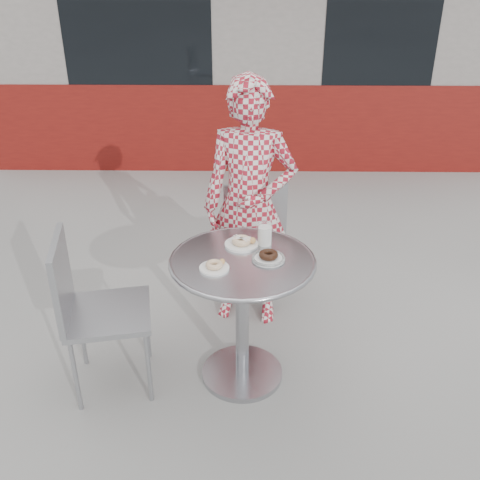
{
  "coord_description": "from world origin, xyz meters",
  "views": [
    {
      "loc": [
        -0.01,
        -2.43,
        2.2
      ],
      "look_at": [
        -0.05,
        0.13,
        0.87
      ],
      "focal_mm": 40.0,
      "sensor_mm": 36.0,
      "label": 1
    }
  ],
  "objects_px": {
    "chair_left": "(110,341)",
    "plate_far": "(242,242)",
    "plate_near": "(215,266)",
    "plate_checker": "(268,257)",
    "seated_person": "(249,206)",
    "chair_far": "(251,254)",
    "milk_cup": "(265,234)",
    "bistro_table": "(242,290)"
  },
  "relations": [
    {
      "from": "seated_person",
      "to": "plate_checker",
      "type": "xyz_separation_m",
      "value": [
        0.1,
        -0.65,
        -0.01
      ]
    },
    {
      "from": "chair_left",
      "to": "milk_cup",
      "type": "xyz_separation_m",
      "value": [
        0.87,
        0.24,
        0.57
      ]
    },
    {
      "from": "seated_person",
      "to": "plate_near",
      "type": "height_order",
      "value": "seated_person"
    },
    {
      "from": "chair_far",
      "to": "milk_cup",
      "type": "xyz_separation_m",
      "value": [
        0.07,
        -0.83,
        0.58
      ]
    },
    {
      "from": "seated_person",
      "to": "plate_far",
      "type": "height_order",
      "value": "seated_person"
    },
    {
      "from": "chair_far",
      "to": "milk_cup",
      "type": "bearing_deg",
      "value": 86.93
    },
    {
      "from": "plate_far",
      "to": "chair_far",
      "type": "bearing_deg",
      "value": 86.15
    },
    {
      "from": "chair_far",
      "to": "plate_near",
      "type": "xyz_separation_m",
      "value": [
        -0.2,
        -1.1,
        0.53
      ]
    },
    {
      "from": "bistro_table",
      "to": "milk_cup",
      "type": "xyz_separation_m",
      "value": [
        0.12,
        0.17,
        0.25
      ]
    },
    {
      "from": "chair_far",
      "to": "seated_person",
      "type": "distance_m",
      "value": 0.65
    },
    {
      "from": "seated_person",
      "to": "milk_cup",
      "type": "relative_size",
      "value": 12.69
    },
    {
      "from": "plate_near",
      "to": "bistro_table",
      "type": "bearing_deg",
      "value": 35.44
    },
    {
      "from": "chair_left",
      "to": "plate_far",
      "type": "relative_size",
      "value": 5.05
    },
    {
      "from": "plate_far",
      "to": "plate_checker",
      "type": "bearing_deg",
      "value": -48.06
    },
    {
      "from": "bistro_table",
      "to": "plate_checker",
      "type": "xyz_separation_m",
      "value": [
        0.14,
        -0.0,
        0.21
      ]
    },
    {
      "from": "plate_far",
      "to": "milk_cup",
      "type": "distance_m",
      "value": 0.13
    },
    {
      "from": "bistro_table",
      "to": "plate_far",
      "type": "xyz_separation_m",
      "value": [
        -0.0,
        0.16,
        0.21
      ]
    },
    {
      "from": "chair_left",
      "to": "chair_far",
      "type": "bearing_deg",
      "value": -48.12
    },
    {
      "from": "chair_left",
      "to": "bistro_table",
      "type": "bearing_deg",
      "value": -96.24
    },
    {
      "from": "chair_far",
      "to": "plate_far",
      "type": "bearing_deg",
      "value": 78.29
    },
    {
      "from": "chair_far",
      "to": "plate_checker",
      "type": "distance_m",
      "value": 1.14
    },
    {
      "from": "seated_person",
      "to": "plate_near",
      "type": "relative_size",
      "value": 10.56
    },
    {
      "from": "plate_far",
      "to": "plate_near",
      "type": "bearing_deg",
      "value": -118.19
    },
    {
      "from": "chair_left",
      "to": "plate_far",
      "type": "bearing_deg",
      "value": -84.65
    },
    {
      "from": "seated_person",
      "to": "chair_far",
      "type": "bearing_deg",
      "value": 95.81
    },
    {
      "from": "bistro_table",
      "to": "plate_checker",
      "type": "relative_size",
      "value": 4.46
    },
    {
      "from": "seated_person",
      "to": "milk_cup",
      "type": "height_order",
      "value": "seated_person"
    },
    {
      "from": "chair_left",
      "to": "plate_near",
      "type": "relative_size",
      "value": 6.13
    },
    {
      "from": "seated_person",
      "to": "bistro_table",
      "type": "bearing_deg",
      "value": -84.98
    },
    {
      "from": "chair_left",
      "to": "plate_near",
      "type": "bearing_deg",
      "value": -104.59
    },
    {
      "from": "chair_left",
      "to": "milk_cup",
      "type": "height_order",
      "value": "chair_left"
    },
    {
      "from": "seated_person",
      "to": "milk_cup",
      "type": "bearing_deg",
      "value": -71.51
    },
    {
      "from": "chair_left",
      "to": "seated_person",
      "type": "distance_m",
      "value": 1.19
    },
    {
      "from": "bistro_table",
      "to": "plate_near",
      "type": "bearing_deg",
      "value": -144.56
    },
    {
      "from": "chair_far",
      "to": "milk_cup",
      "type": "distance_m",
      "value": 1.01
    },
    {
      "from": "plate_near",
      "to": "plate_checker",
      "type": "bearing_deg",
      "value": 19.69
    },
    {
      "from": "plate_checker",
      "to": "plate_near",
      "type": "bearing_deg",
      "value": -160.31
    },
    {
      "from": "milk_cup",
      "to": "plate_checker",
      "type": "bearing_deg",
      "value": -85.01
    },
    {
      "from": "plate_near",
      "to": "milk_cup",
      "type": "xyz_separation_m",
      "value": [
        0.26,
        0.28,
        0.04
      ]
    },
    {
      "from": "bistro_table",
      "to": "chair_far",
      "type": "bearing_deg",
      "value": 86.96
    },
    {
      "from": "bistro_table",
      "to": "chair_left",
      "type": "relative_size",
      "value": 0.84
    },
    {
      "from": "plate_checker",
      "to": "seated_person",
      "type": "bearing_deg",
      "value": 98.77
    }
  ]
}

